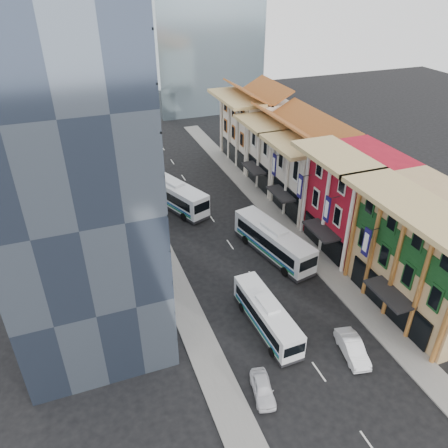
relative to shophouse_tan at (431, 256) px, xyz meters
name	(u,v)px	position (x,y,z in m)	size (l,w,h in m)	color
ground	(325,381)	(-14.00, -5.00, -6.00)	(200.00, 200.00, 0.00)	black
sidewalk_right	(291,231)	(-5.50, 17.00, -5.92)	(3.00, 90.00, 0.15)	slate
sidewalk_left	(163,258)	(-22.50, 17.00, -5.92)	(3.00, 90.00, 0.15)	slate
shophouse_tan	(431,256)	(0.00, 0.00, 0.00)	(8.00, 14.00, 12.00)	tan
shophouse_red	(356,201)	(0.00, 12.00, 0.00)	(8.00, 10.00, 12.00)	#A61223
shophouse_cream_near	(314,177)	(0.00, 21.50, -1.00)	(8.00, 9.00, 10.00)	silver
shophouse_cream_mid	(284,154)	(0.00, 30.50, -1.00)	(8.00, 9.00, 10.00)	silver
shophouse_cream_far	(256,129)	(0.00, 41.00, -0.50)	(8.00, 12.00, 11.00)	silver
office_tower	(67,160)	(-31.00, 14.00, 9.00)	(12.00, 26.00, 30.00)	#3D4A61
office_block_far	(74,152)	(-30.00, 37.00, 1.00)	(10.00, 18.00, 14.00)	gray
bus_left_near	(267,315)	(-16.00, 2.38, -4.37)	(2.38, 10.16, 3.26)	white
bus_left_far	(173,194)	(-17.94, 29.05, -3.96)	(2.98, 12.72, 4.08)	white
bus_right	(273,241)	(-10.02, 13.22, -4.03)	(2.88, 12.30, 3.95)	silver
sedan_left	(263,389)	(-19.50, -4.34, -5.33)	(1.58, 3.92, 1.33)	silver
sedan_right	(352,348)	(-10.28, -3.34, -5.23)	(1.64, 4.69, 1.55)	white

